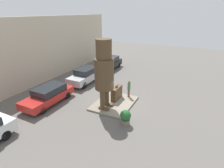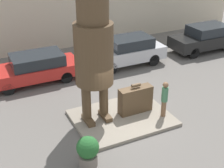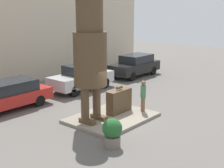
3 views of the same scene
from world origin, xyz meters
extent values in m
plane|color=#605B56|center=(0.00, 0.00, 0.00)|extent=(60.00, 60.00, 0.00)
cube|color=gray|center=(0.00, 0.00, 0.07)|extent=(3.91, 2.99, 0.14)
cube|color=beige|center=(0.00, 9.37, 3.43)|extent=(28.00, 0.60, 6.86)
cube|color=#4C3823|center=(-1.40, 0.23, 0.23)|extent=(0.29, 0.84, 0.18)
cube|color=#4C3823|center=(-0.66, 0.23, 0.23)|extent=(0.29, 0.84, 0.18)
cylinder|color=#4C3823|center=(-1.40, 0.36, 1.05)|extent=(0.37, 0.37, 1.46)
cylinder|color=#4C3823|center=(-0.66, 0.36, 1.05)|extent=(0.37, 0.37, 1.46)
cylinder|color=#4C3823|center=(-1.03, 0.36, 2.96)|extent=(1.46, 1.46, 2.35)
cylinder|color=#4C3823|center=(-1.03, 0.36, 4.84)|extent=(1.15, 1.15, 1.41)
cube|color=#4C3823|center=(0.68, 0.11, 0.71)|extent=(1.44, 0.45, 1.13)
cylinder|color=#4C3823|center=(0.68, 0.11, 1.40)|extent=(0.40, 0.14, 0.14)
cylinder|color=brown|center=(1.57, -0.68, 0.49)|extent=(0.20, 0.20, 0.70)
cylinder|color=#3D704C|center=(1.57, -0.68, 1.15)|extent=(0.26, 0.26, 0.62)
sphere|color=brown|center=(1.57, -0.68, 1.58)|extent=(0.23, 0.23, 0.23)
cube|color=#B2231E|center=(-2.42, 5.06, 0.61)|extent=(4.64, 1.84, 0.61)
cube|color=#1E2328|center=(-2.19, 5.06, 1.19)|extent=(2.55, 1.66, 0.56)
cylinder|color=black|center=(-0.98, 4.22, 0.30)|extent=(0.61, 0.18, 0.61)
cylinder|color=black|center=(-0.98, 5.89, 0.30)|extent=(0.61, 0.18, 0.61)
cube|color=#B7B7BC|center=(2.84, 4.93, 0.70)|extent=(4.34, 1.78, 0.71)
cube|color=#1E2328|center=(3.06, 4.93, 1.34)|extent=(2.38, 1.60, 0.58)
cylinder|color=black|center=(1.50, 4.13, 0.34)|extent=(0.69, 0.18, 0.69)
cylinder|color=black|center=(1.50, 5.73, 0.34)|extent=(0.69, 0.18, 0.69)
cylinder|color=black|center=(4.18, 4.13, 0.34)|extent=(0.69, 0.18, 0.69)
cylinder|color=black|center=(4.18, 5.73, 0.34)|extent=(0.69, 0.18, 0.69)
cube|color=black|center=(8.35, 4.79, 0.70)|extent=(4.43, 1.78, 0.72)
cube|color=#1E2328|center=(8.58, 4.79, 1.35)|extent=(2.44, 1.61, 0.58)
cylinder|color=black|center=(6.98, 3.99, 0.33)|extent=(0.67, 0.18, 0.67)
cylinder|color=black|center=(6.98, 5.59, 0.33)|extent=(0.67, 0.18, 0.67)
cylinder|color=black|center=(9.73, 3.99, 0.33)|extent=(0.67, 0.18, 0.67)
cylinder|color=black|center=(9.73, 5.59, 0.33)|extent=(0.67, 0.18, 0.67)
cylinder|color=#70665B|center=(-2.29, -1.96, 0.21)|extent=(0.63, 0.63, 0.42)
sphere|color=#235B28|center=(-2.29, -1.96, 0.74)|extent=(0.76, 0.76, 0.76)
camera|label=1|loc=(-11.79, -5.68, 7.32)|focal=28.00mm
camera|label=2|loc=(-5.11, -9.60, 7.22)|focal=50.00mm
camera|label=3|loc=(-10.63, -9.01, 5.13)|focal=50.00mm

